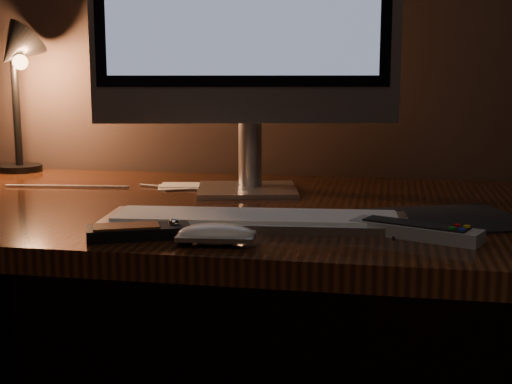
% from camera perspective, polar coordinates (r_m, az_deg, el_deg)
% --- Properties ---
extents(desk, '(1.60, 0.75, 0.75)m').
position_cam_1_polar(desk, '(1.42, 0.10, -5.61)').
color(desk, '#3A1C0D').
rests_on(desk, ground).
extents(monitor, '(0.60, 0.22, 0.64)m').
position_cam_1_polar(monitor, '(1.44, -0.81, 15.02)').
color(monitor, silver).
rests_on(monitor, desk).
extents(keyboard, '(0.50, 0.18, 0.02)m').
position_cam_1_polar(keyboard, '(1.15, -0.02, -2.22)').
color(keyboard, silver).
rests_on(keyboard, desk).
extents(mousepad, '(0.33, 0.30, 0.00)m').
position_cam_1_polar(mousepad, '(1.23, 14.69, -2.11)').
color(mousepad, black).
rests_on(mousepad, desk).
extents(mouse, '(0.12, 0.07, 0.02)m').
position_cam_1_polar(mouse, '(1.03, -3.20, -3.63)').
color(mouse, white).
rests_on(mouse, desk).
extents(media_remote, '(0.16, 0.11, 0.03)m').
position_cam_1_polar(media_remote, '(1.08, -9.36, -3.12)').
color(media_remote, black).
rests_on(media_remote, desk).
extents(tv_remote, '(0.20, 0.12, 0.03)m').
position_cam_1_polar(tv_remote, '(1.09, 12.63, -3.01)').
color(tv_remote, '#929497').
rests_on(tv_remote, desk).
extents(papers, '(0.13, 0.10, 0.01)m').
position_cam_1_polar(papers, '(1.52, -5.73, 0.47)').
color(papers, white).
rests_on(papers, desk).
extents(desk_lamp, '(0.18, 0.19, 0.36)m').
position_cam_1_polar(desk_lamp, '(1.79, -18.60, 9.19)').
color(desk_lamp, black).
rests_on(desk_lamp, desk).
extents(cable, '(0.52, 0.06, 0.00)m').
position_cam_1_polar(cable, '(1.51, -10.28, 0.28)').
color(cable, white).
rests_on(cable, desk).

